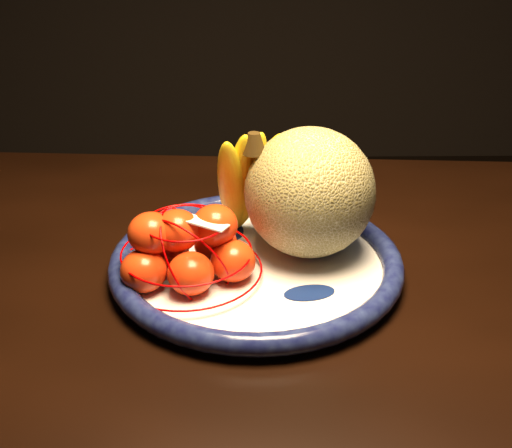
{
  "coord_description": "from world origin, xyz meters",
  "views": [
    {
      "loc": [
        -0.24,
        -0.74,
        1.17
      ],
      "look_at": [
        -0.23,
        0.03,
        0.77
      ],
      "focal_mm": 45.0,
      "sensor_mm": 36.0,
      "label": 1
    }
  ],
  "objects_px": {
    "fruit_bowl": "(256,262)",
    "banana_bunch": "(244,178)",
    "cantaloupe": "(310,193)",
    "dining_table": "(348,312)",
    "mandarin_bag": "(187,249)"
  },
  "relations": [
    {
      "from": "fruit_bowl",
      "to": "banana_bunch",
      "type": "xyz_separation_m",
      "value": [
        -0.02,
        0.07,
        0.1
      ]
    },
    {
      "from": "fruit_bowl",
      "to": "cantaloupe",
      "type": "height_order",
      "value": "cantaloupe"
    },
    {
      "from": "dining_table",
      "to": "mandarin_bag",
      "type": "distance_m",
      "value": 0.26
    },
    {
      "from": "cantaloupe",
      "to": "mandarin_bag",
      "type": "distance_m",
      "value": 0.18
    },
    {
      "from": "cantaloupe",
      "to": "mandarin_bag",
      "type": "bearing_deg",
      "value": -157.24
    },
    {
      "from": "fruit_bowl",
      "to": "cantaloupe",
      "type": "xyz_separation_m",
      "value": [
        0.07,
        0.03,
        0.09
      ]
    },
    {
      "from": "dining_table",
      "to": "banana_bunch",
      "type": "height_order",
      "value": "banana_bunch"
    },
    {
      "from": "mandarin_bag",
      "to": "banana_bunch",
      "type": "bearing_deg",
      "value": 54.94
    },
    {
      "from": "dining_table",
      "to": "mandarin_bag",
      "type": "relative_size",
      "value": 6.93
    },
    {
      "from": "fruit_bowl",
      "to": "banana_bunch",
      "type": "relative_size",
      "value": 2.14
    },
    {
      "from": "dining_table",
      "to": "banana_bunch",
      "type": "xyz_separation_m",
      "value": [
        -0.15,
        0.06,
        0.19
      ]
    },
    {
      "from": "fruit_bowl",
      "to": "mandarin_bag",
      "type": "relative_size",
      "value": 1.92
    },
    {
      "from": "cantaloupe",
      "to": "banana_bunch",
      "type": "relative_size",
      "value": 0.96
    },
    {
      "from": "cantaloupe",
      "to": "banana_bunch",
      "type": "distance_m",
      "value": 0.1
    },
    {
      "from": "banana_bunch",
      "to": "mandarin_bag",
      "type": "distance_m",
      "value": 0.14
    }
  ]
}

